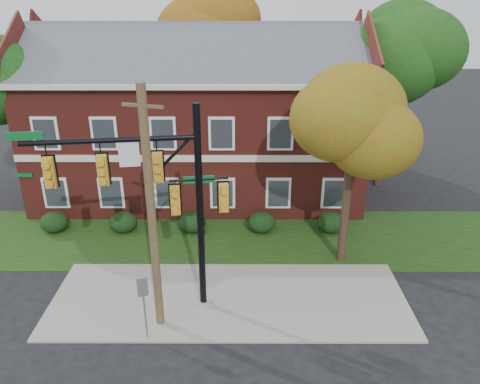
{
  "coord_description": "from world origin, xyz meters",
  "views": [
    {
      "loc": [
        0.46,
        -14.32,
        11.34
      ],
      "look_at": [
        0.42,
        3.0,
        3.81
      ],
      "focal_mm": 35.0,
      "sensor_mm": 36.0,
      "label": 1
    }
  ],
  "objects_px": {
    "hedge_far_left": "(54,222)",
    "hedge_far_right": "(331,223)",
    "tree_near_right": "(361,117)",
    "hedge_center": "(192,222)",
    "tree_far_rear": "(225,29)",
    "tree_left_rear": "(13,84)",
    "sign_post": "(144,298)",
    "hedge_right": "(262,223)",
    "traffic_signal": "(158,191)",
    "apartment_building": "(198,111)",
    "tree_right_rear": "(399,52)",
    "hedge_left": "(123,222)",
    "utility_pole": "(152,215)"
  },
  "relations": [
    {
      "from": "hedge_far_left",
      "to": "tree_left_rear",
      "type": "relative_size",
      "value": 0.16
    },
    {
      "from": "tree_left_rear",
      "to": "sign_post",
      "type": "relative_size",
      "value": 3.52
    },
    {
      "from": "hedge_far_left",
      "to": "tree_near_right",
      "type": "relative_size",
      "value": 0.16
    },
    {
      "from": "hedge_left",
      "to": "traffic_signal",
      "type": "bearing_deg",
      "value": -63.62
    },
    {
      "from": "traffic_signal",
      "to": "apartment_building",
      "type": "bearing_deg",
      "value": 79.98
    },
    {
      "from": "hedge_right",
      "to": "traffic_signal",
      "type": "height_order",
      "value": "traffic_signal"
    },
    {
      "from": "hedge_far_left",
      "to": "tree_near_right",
      "type": "height_order",
      "value": "tree_near_right"
    },
    {
      "from": "tree_far_rear",
      "to": "utility_pole",
      "type": "bearing_deg",
      "value": -95.2
    },
    {
      "from": "hedge_left",
      "to": "traffic_signal",
      "type": "relative_size",
      "value": 0.18
    },
    {
      "from": "hedge_right",
      "to": "apartment_building",
      "type": "bearing_deg",
      "value": 123.67
    },
    {
      "from": "hedge_far_right",
      "to": "tree_right_rear",
      "type": "height_order",
      "value": "tree_right_rear"
    },
    {
      "from": "traffic_signal",
      "to": "sign_post",
      "type": "relative_size",
      "value": 3.16
    },
    {
      "from": "apartment_building",
      "to": "tree_right_rear",
      "type": "xyz_separation_m",
      "value": [
        11.31,
        0.86,
        3.13
      ]
    },
    {
      "from": "apartment_building",
      "to": "tree_far_rear",
      "type": "bearing_deg",
      "value": 80.29
    },
    {
      "from": "tree_far_rear",
      "to": "tree_left_rear",
      "type": "bearing_deg",
      "value": -141.03
    },
    {
      "from": "tree_left_rear",
      "to": "traffic_signal",
      "type": "relative_size",
      "value": 1.12
    },
    {
      "from": "hedge_far_right",
      "to": "tree_near_right",
      "type": "relative_size",
      "value": 0.16
    },
    {
      "from": "hedge_far_left",
      "to": "hedge_right",
      "type": "bearing_deg",
      "value": 0.0
    },
    {
      "from": "apartment_building",
      "to": "traffic_signal",
      "type": "xyz_separation_m",
      "value": [
        -0.42,
        -11.47,
        -0.05
      ]
    },
    {
      "from": "tree_near_right",
      "to": "traffic_signal",
      "type": "xyz_separation_m",
      "value": [
        -7.64,
        -3.38,
        -1.73
      ]
    },
    {
      "from": "hedge_center",
      "to": "utility_pole",
      "type": "relative_size",
      "value": 0.16
    },
    {
      "from": "tree_left_rear",
      "to": "hedge_center",
      "type": "bearing_deg",
      "value": -23.04
    },
    {
      "from": "hedge_far_left",
      "to": "tree_right_rear",
      "type": "xyz_separation_m",
      "value": [
        18.31,
        6.11,
        7.6
      ]
    },
    {
      "from": "hedge_center",
      "to": "tree_far_rear",
      "type": "bearing_deg",
      "value": 84.15
    },
    {
      "from": "apartment_building",
      "to": "hedge_center",
      "type": "distance_m",
      "value": 6.89
    },
    {
      "from": "traffic_signal",
      "to": "hedge_center",
      "type": "bearing_deg",
      "value": 78.22
    },
    {
      "from": "hedge_far_left",
      "to": "hedge_far_right",
      "type": "bearing_deg",
      "value": 0.0
    },
    {
      "from": "hedge_right",
      "to": "tree_far_rear",
      "type": "distance_m",
      "value": 15.66
    },
    {
      "from": "hedge_center",
      "to": "tree_near_right",
      "type": "xyz_separation_m",
      "value": [
        7.22,
        -2.83,
        6.14
      ]
    },
    {
      "from": "utility_pole",
      "to": "tree_left_rear",
      "type": "bearing_deg",
      "value": 146.56
    },
    {
      "from": "hedge_center",
      "to": "hedge_right",
      "type": "bearing_deg",
      "value": 0.0
    },
    {
      "from": "hedge_center",
      "to": "utility_pole",
      "type": "bearing_deg",
      "value": -94.0
    },
    {
      "from": "tree_right_rear",
      "to": "apartment_building",
      "type": "bearing_deg",
      "value": -175.67
    },
    {
      "from": "apartment_building",
      "to": "hedge_far_left",
      "type": "distance_m",
      "value": 9.82
    },
    {
      "from": "tree_left_rear",
      "to": "sign_post",
      "type": "bearing_deg",
      "value": -53.66
    },
    {
      "from": "apartment_building",
      "to": "hedge_far_left",
      "type": "bearing_deg",
      "value": -143.11
    },
    {
      "from": "utility_pole",
      "to": "hedge_center",
      "type": "bearing_deg",
      "value": 103.3
    },
    {
      "from": "hedge_far_right",
      "to": "traffic_signal",
      "type": "xyz_separation_m",
      "value": [
        -7.42,
        -6.22,
        4.42
      ]
    },
    {
      "from": "hedge_far_left",
      "to": "utility_pole",
      "type": "distance_m",
      "value": 10.44
    },
    {
      "from": "hedge_far_right",
      "to": "traffic_signal",
      "type": "bearing_deg",
      "value": -140.03
    },
    {
      "from": "hedge_far_left",
      "to": "tree_far_rear",
      "type": "relative_size",
      "value": 0.12
    },
    {
      "from": "hedge_center",
      "to": "tree_far_rear",
      "type": "distance_m",
      "value": 15.57
    },
    {
      "from": "utility_pole",
      "to": "hedge_right",
      "type": "bearing_deg",
      "value": 78.09
    },
    {
      "from": "tree_near_right",
      "to": "hedge_left",
      "type": "bearing_deg",
      "value": 165.19
    },
    {
      "from": "tree_right_rear",
      "to": "traffic_signal",
      "type": "relative_size",
      "value": 1.33
    },
    {
      "from": "hedge_far_right",
      "to": "tree_right_rear",
      "type": "relative_size",
      "value": 0.13
    },
    {
      "from": "hedge_center",
      "to": "hedge_right",
      "type": "height_order",
      "value": "same"
    },
    {
      "from": "hedge_far_left",
      "to": "hedge_right",
      "type": "relative_size",
      "value": 1.0
    },
    {
      "from": "hedge_far_right",
      "to": "utility_pole",
      "type": "distance_m",
      "value": 11.09
    },
    {
      "from": "hedge_far_left",
      "to": "tree_far_rear",
      "type": "xyz_separation_m",
      "value": [
        8.34,
        13.09,
        8.32
      ]
    }
  ]
}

